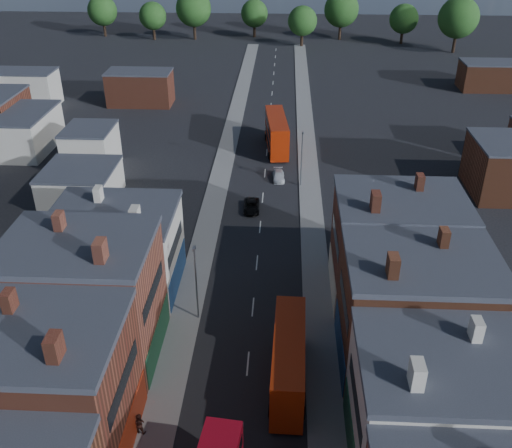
# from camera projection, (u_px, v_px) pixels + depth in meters

# --- Properties ---
(pavement_west) EXTENTS (3.00, 200.00, 0.12)m
(pavement_west) POSITION_uv_depth(u_px,v_px,m) (210.00, 217.00, 72.74)
(pavement_west) COLOR gray
(pavement_west) RESTS_ON ground
(pavement_east) EXTENTS (3.00, 200.00, 0.12)m
(pavement_east) POSITION_uv_depth(u_px,v_px,m) (312.00, 220.00, 72.17)
(pavement_east) COLOR gray
(pavement_east) RESTS_ON ground
(lamp_post_2) EXTENTS (0.25, 0.70, 8.12)m
(lamp_post_2) POSITION_uv_depth(u_px,v_px,m) (196.00, 278.00, 53.04)
(lamp_post_2) COLOR slate
(lamp_post_2) RESTS_ON ground
(lamp_post_3) EXTENTS (0.25, 0.70, 8.12)m
(lamp_post_3) POSITION_uv_depth(u_px,v_px,m) (302.00, 155.00, 78.59)
(lamp_post_3) COLOR slate
(lamp_post_3) RESTS_ON ground
(bus_1) EXTENTS (3.07, 11.30, 4.85)m
(bus_1) POSITION_uv_depth(u_px,v_px,m) (289.00, 360.00, 46.65)
(bus_1) COLOR #BD2C0A
(bus_1) RESTS_ON ground
(bus_2) EXTENTS (4.14, 12.77, 5.42)m
(bus_2) POSITION_uv_depth(u_px,v_px,m) (277.00, 132.00, 91.28)
(bus_2) COLOR #9E2006
(bus_2) RESTS_ON ground
(car_2) EXTENTS (2.17, 4.46, 1.22)m
(car_2) POSITION_uv_depth(u_px,v_px,m) (252.00, 206.00, 74.26)
(car_2) COLOR black
(car_2) RESTS_ON ground
(car_3) EXTENTS (1.86, 4.08, 1.16)m
(car_3) POSITION_uv_depth(u_px,v_px,m) (279.00, 176.00, 82.47)
(car_3) COLOR white
(car_3) RESTS_ON ground
(ped_1) EXTENTS (0.96, 0.65, 1.82)m
(ped_1) POSITION_uv_depth(u_px,v_px,m) (139.00, 423.00, 42.97)
(ped_1) COLOR #381C16
(ped_1) RESTS_ON pavement_west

